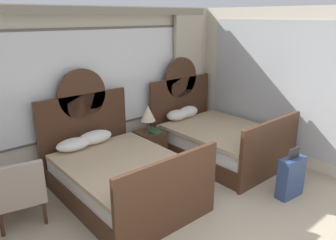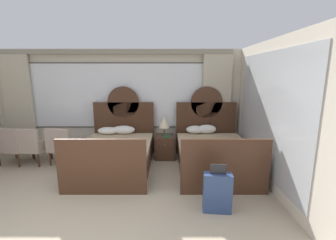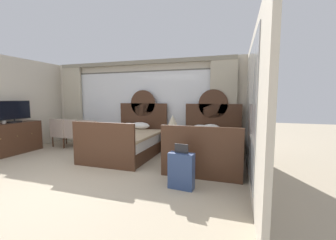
{
  "view_description": "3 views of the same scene",
  "coord_description": "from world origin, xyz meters",
  "px_view_note": "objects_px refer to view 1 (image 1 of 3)",
  "views": [
    {
      "loc": [
        -2.01,
        -1.18,
        2.55
      ],
      "look_at": [
        0.92,
        2.23,
        1.08
      ],
      "focal_mm": 34.22,
      "sensor_mm": 36.0,
      "label": 1
    },
    {
      "loc": [
        1.31,
        -2.4,
        2.09
      ],
      "look_at": [
        1.31,
        2.27,
        1.14
      ],
      "focal_mm": 24.55,
      "sensor_mm": 36.0,
      "label": 2
    },
    {
      "loc": [
        2.91,
        -2.57,
        1.53
      ],
      "look_at": [
        1.47,
        1.9,
        1.05
      ],
      "focal_mm": 22.7,
      "sensor_mm": 36.0,
      "label": 3
    }
  ],
  "objects_px": {
    "bed_near_window": "(119,174)",
    "book_on_nightstand": "(154,131)",
    "suitcase_on_floor": "(291,177)",
    "bed_near_mirror": "(217,139)",
    "table_lamp_on_nightstand": "(148,114)",
    "armchair_by_window_left": "(19,190)",
    "nightstand_between_beds": "(150,146)"
  },
  "relations": [
    {
      "from": "book_on_nightstand",
      "to": "armchair_by_window_left",
      "type": "height_order",
      "value": "armchair_by_window_left"
    },
    {
      "from": "suitcase_on_floor",
      "to": "book_on_nightstand",
      "type": "bearing_deg",
      "value": 109.73
    },
    {
      "from": "bed_near_mirror",
      "to": "suitcase_on_floor",
      "type": "distance_m",
      "value": 1.64
    },
    {
      "from": "bed_near_window",
      "to": "bed_near_mirror",
      "type": "distance_m",
      "value": 2.13
    },
    {
      "from": "table_lamp_on_nightstand",
      "to": "armchair_by_window_left",
      "type": "bearing_deg",
      "value": -170.22
    },
    {
      "from": "book_on_nightstand",
      "to": "nightstand_between_beds",
      "type": "bearing_deg",
      "value": 114.85
    },
    {
      "from": "nightstand_between_beds",
      "to": "suitcase_on_floor",
      "type": "height_order",
      "value": "suitcase_on_floor"
    },
    {
      "from": "suitcase_on_floor",
      "to": "bed_near_window",
      "type": "bearing_deg",
      "value": 139.48
    },
    {
      "from": "bed_near_window",
      "to": "table_lamp_on_nightstand",
      "type": "relative_size",
      "value": 4.51
    },
    {
      "from": "book_on_nightstand",
      "to": "suitcase_on_floor",
      "type": "bearing_deg",
      "value": -70.27
    },
    {
      "from": "bed_near_window",
      "to": "book_on_nightstand",
      "type": "distance_m",
      "value": 1.27
    },
    {
      "from": "bed_near_mirror",
      "to": "suitcase_on_floor",
      "type": "xyz_separation_m",
      "value": [
        -0.23,
        -1.62,
        -0.05
      ]
    },
    {
      "from": "bed_near_mirror",
      "to": "table_lamp_on_nightstand",
      "type": "relative_size",
      "value": 4.51
    },
    {
      "from": "bed_near_window",
      "to": "nightstand_between_beds",
      "type": "relative_size",
      "value": 3.74
    },
    {
      "from": "book_on_nightstand",
      "to": "suitcase_on_floor",
      "type": "height_order",
      "value": "suitcase_on_floor"
    },
    {
      "from": "suitcase_on_floor",
      "to": "bed_near_mirror",
      "type": "bearing_deg",
      "value": 81.95
    },
    {
      "from": "bed_near_window",
      "to": "armchair_by_window_left",
      "type": "xyz_separation_m",
      "value": [
        -1.29,
        0.27,
        0.11
      ]
    },
    {
      "from": "armchair_by_window_left",
      "to": "book_on_nightstand",
      "type": "bearing_deg",
      "value": 7.11
    },
    {
      "from": "nightstand_between_beds",
      "to": "table_lamp_on_nightstand",
      "type": "xyz_separation_m",
      "value": [
        -0.02,
        0.01,
        0.62
      ]
    },
    {
      "from": "nightstand_between_beds",
      "to": "table_lamp_on_nightstand",
      "type": "distance_m",
      "value": 0.63
    },
    {
      "from": "nightstand_between_beds",
      "to": "armchair_by_window_left",
      "type": "xyz_separation_m",
      "value": [
        -2.36,
        -0.39,
        0.18
      ]
    },
    {
      "from": "nightstand_between_beds",
      "to": "suitcase_on_floor",
      "type": "bearing_deg",
      "value": -70.05
    },
    {
      "from": "bed_near_mirror",
      "to": "suitcase_on_floor",
      "type": "relative_size",
      "value": 2.83
    },
    {
      "from": "bed_near_window",
      "to": "suitcase_on_floor",
      "type": "distance_m",
      "value": 2.5
    },
    {
      "from": "table_lamp_on_nightstand",
      "to": "bed_near_window",
      "type": "bearing_deg",
      "value": -147.25
    },
    {
      "from": "bed_near_window",
      "to": "armchair_by_window_left",
      "type": "distance_m",
      "value": 1.32
    },
    {
      "from": "bed_near_mirror",
      "to": "armchair_by_window_left",
      "type": "bearing_deg",
      "value": 175.39
    },
    {
      "from": "table_lamp_on_nightstand",
      "to": "book_on_nightstand",
      "type": "bearing_deg",
      "value": -61.07
    },
    {
      "from": "table_lamp_on_nightstand",
      "to": "bed_near_mirror",
      "type": "bearing_deg",
      "value": -32.3
    },
    {
      "from": "armchair_by_window_left",
      "to": "nightstand_between_beds",
      "type": "bearing_deg",
      "value": 9.42
    },
    {
      "from": "table_lamp_on_nightstand",
      "to": "armchair_by_window_left",
      "type": "relative_size",
      "value": 0.54
    },
    {
      "from": "table_lamp_on_nightstand",
      "to": "suitcase_on_floor",
      "type": "bearing_deg",
      "value": -69.82
    }
  ]
}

